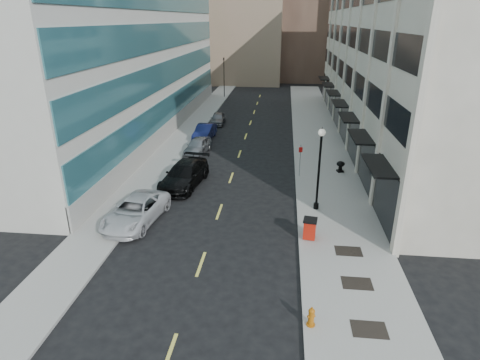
% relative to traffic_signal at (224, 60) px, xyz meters
% --- Properties ---
extents(ground, '(160.00, 160.00, 0.00)m').
position_rel_traffic_signal_xyz_m(ground, '(5.50, -48.00, -5.72)').
color(ground, black).
rests_on(ground, ground).
extents(sidewalk_right, '(5.00, 80.00, 0.15)m').
position_rel_traffic_signal_xyz_m(sidewalk_right, '(13.00, -28.00, -5.64)').
color(sidewalk_right, gray).
rests_on(sidewalk_right, ground).
extents(sidewalk_left, '(3.00, 80.00, 0.15)m').
position_rel_traffic_signal_xyz_m(sidewalk_left, '(-1.00, -28.00, -5.64)').
color(sidewalk_left, gray).
rests_on(sidewalk_left, ground).
extents(building_right, '(15.30, 46.50, 18.25)m').
position_rel_traffic_signal_xyz_m(building_right, '(22.44, -21.01, 3.28)').
color(building_right, beige).
rests_on(building_right, ground).
extents(building_left, '(16.14, 46.00, 20.00)m').
position_rel_traffic_signal_xyz_m(building_left, '(-10.45, -21.00, 4.27)').
color(building_left, beige).
rests_on(building_left, ground).
extents(skyline_tan_near, '(14.00, 18.00, 28.00)m').
position_rel_traffic_signal_xyz_m(skyline_tan_near, '(1.50, 20.00, 8.28)').
color(skyline_tan_near, '#886C59').
rests_on(skyline_tan_near, ground).
extents(skyline_tan_far, '(12.00, 14.00, 22.00)m').
position_rel_traffic_signal_xyz_m(skyline_tan_far, '(-8.50, 30.00, 5.28)').
color(skyline_tan_far, '#886C59').
rests_on(skyline_tan_far, ground).
extents(skyline_stone, '(10.00, 14.00, 20.00)m').
position_rel_traffic_signal_xyz_m(skyline_stone, '(23.50, 18.00, 4.28)').
color(skyline_stone, beige).
rests_on(skyline_stone, ground).
extents(grate_near, '(1.40, 1.00, 0.01)m').
position_rel_traffic_signal_xyz_m(grate_near, '(13.10, -50.00, -5.56)').
color(grate_near, black).
rests_on(grate_near, sidewalk_right).
extents(grate_mid, '(1.40, 1.00, 0.01)m').
position_rel_traffic_signal_xyz_m(grate_mid, '(13.10, -47.00, -5.56)').
color(grate_mid, black).
rests_on(grate_mid, sidewalk_right).
extents(grate_far, '(1.40, 1.00, 0.01)m').
position_rel_traffic_signal_xyz_m(grate_far, '(13.10, -44.20, -5.56)').
color(grate_far, black).
rests_on(grate_far, sidewalk_right).
extents(road_centerline, '(0.15, 68.20, 0.01)m').
position_rel_traffic_signal_xyz_m(road_centerline, '(5.50, -31.00, -5.71)').
color(road_centerline, '#D8CC4C').
rests_on(road_centerline, ground).
extents(traffic_signal, '(0.66, 0.66, 6.98)m').
position_rel_traffic_signal_xyz_m(traffic_signal, '(0.00, 0.00, 0.00)').
color(traffic_signal, black).
rests_on(traffic_signal, ground).
extents(car_white_van, '(3.25, 5.82, 1.54)m').
position_rel_traffic_signal_xyz_m(car_white_van, '(0.70, -42.00, -4.95)').
color(car_white_van, silver).
rests_on(car_white_van, ground).
extents(car_black_pickup, '(3.19, 6.21, 1.72)m').
position_rel_traffic_signal_xyz_m(car_black_pickup, '(2.26, -35.92, -4.86)').
color(car_black_pickup, black).
rests_on(car_black_pickup, ground).
extents(car_silver_sedan, '(2.25, 4.47, 1.46)m').
position_rel_traffic_signal_xyz_m(car_silver_sedan, '(1.65, -28.24, -4.99)').
color(car_silver_sedan, gray).
rests_on(car_silver_sedan, ground).
extents(car_blue_sedan, '(1.89, 4.65, 1.50)m').
position_rel_traffic_signal_xyz_m(car_blue_sedan, '(1.38, -23.48, -4.97)').
color(car_blue_sedan, '#151C51').
rests_on(car_blue_sedan, ground).
extents(car_grey_sedan, '(1.72, 3.99, 1.34)m').
position_rel_traffic_signal_xyz_m(car_grey_sedan, '(1.74, -17.12, -5.05)').
color(car_grey_sedan, slate).
rests_on(car_grey_sedan, ground).
extents(fire_hydrant, '(0.35, 0.35, 0.87)m').
position_rel_traffic_signal_xyz_m(fire_hydrant, '(10.80, -50.00, -5.15)').
color(fire_hydrant, '#B9600D').
rests_on(fire_hydrant, sidewalk_right).
extents(trash_bin, '(0.84, 0.89, 1.21)m').
position_rel_traffic_signal_xyz_m(trash_bin, '(11.09, -43.05, -4.92)').
color(trash_bin, '#A9180B').
rests_on(trash_bin, sidewalk_right).
extents(lamppost, '(0.45, 0.45, 5.44)m').
position_rel_traffic_signal_xyz_m(lamppost, '(11.72, -39.17, -2.38)').
color(lamppost, black).
rests_on(lamppost, sidewalk_right).
extents(sign_post, '(0.29, 0.12, 2.54)m').
position_rel_traffic_signal_xyz_m(sign_post, '(10.80, -33.47, -3.94)').
color(sign_post, slate).
rests_on(sign_post, sidewalk_right).
extents(urn_planter, '(0.64, 0.64, 0.89)m').
position_rel_traffic_signal_xyz_m(urn_planter, '(14.10, -32.13, -5.03)').
color(urn_planter, black).
rests_on(urn_planter, sidewalk_right).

